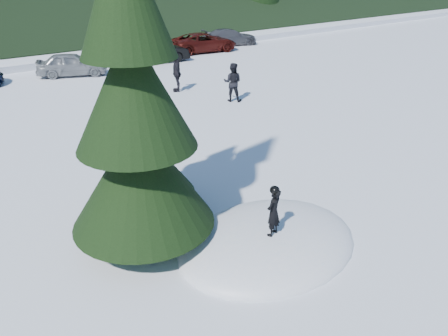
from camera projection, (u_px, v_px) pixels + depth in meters
ground at (268, 244)px, 10.17m from camera, size 200.00×200.00×0.00m
snow_mound at (268, 244)px, 10.17m from camera, size 4.48×3.52×0.96m
spruce_tall at (134, 105)px, 8.83m from camera, size 3.20×3.20×8.60m
spruce_short at (149, 132)px, 10.91m from camera, size 2.20×2.20×5.37m
child_skier at (273, 212)px, 9.45m from camera, size 0.47×0.38×1.13m
adult_0 at (233, 82)px, 20.33m from camera, size 1.09×1.10×1.79m
adult_1 at (177, 73)px, 21.89m from camera, size 0.93×1.18×1.87m
car_4 at (72, 64)px, 25.04m from camera, size 4.19×2.98×1.33m
car_5 at (156, 52)px, 28.34m from camera, size 4.38×1.96×1.40m
car_6 at (204, 42)px, 31.84m from camera, size 5.18×2.98×1.36m
car_7 at (230, 37)px, 34.42m from camera, size 4.67×2.83×1.27m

